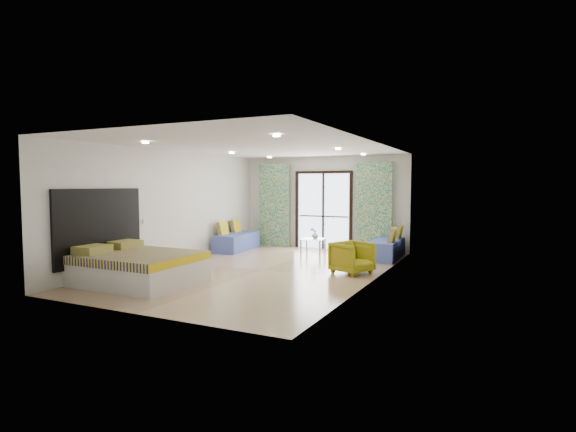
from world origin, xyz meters
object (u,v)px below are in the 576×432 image
at_px(daybed_left, 236,241).
at_px(armchair, 352,256).
at_px(bed, 138,267).
at_px(daybed_right, 387,248).
at_px(coffee_table, 313,240).

height_order(daybed_left, armchair, daybed_left).
bearing_deg(armchair, daybed_left, 89.83).
relative_size(bed, daybed_left, 1.18).
relative_size(daybed_left, daybed_right, 1.04).
bearing_deg(coffee_table, daybed_left, -168.83).
height_order(bed, coffee_table, bed).
bearing_deg(coffee_table, bed, -107.56).
relative_size(bed, armchair, 2.86).
relative_size(daybed_left, coffee_table, 2.54).
distance_m(bed, daybed_left, 4.55).
bearing_deg(bed, daybed_right, 53.83).
height_order(bed, armchair, armchair).
bearing_deg(daybed_right, daybed_left, -175.66).
xyz_separation_m(bed, armchair, (3.40, 2.68, 0.06)).
xyz_separation_m(daybed_right, coffee_table, (-2.03, 0.02, 0.10)).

